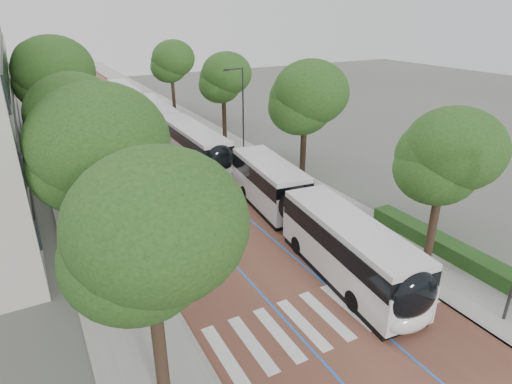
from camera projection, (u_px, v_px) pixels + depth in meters
ground at (337, 330)px, 18.17m from camera, size 160.00×160.00×0.00m
road at (123, 125)px, 50.45m from camera, size 11.00×140.00×0.02m
sidewalk_left at (54, 133)px, 47.13m from camera, size 4.00×140.00×0.12m
sidewalk_right at (184, 117)px, 53.73m from camera, size 4.00×140.00×0.12m
kerb_left at (72, 130)px, 47.97m from camera, size 0.20×140.00×0.14m
kerb_right at (169, 119)px, 52.90m from camera, size 0.20×140.00×0.14m
zebra_crossing at (326, 315)px, 19.06m from camera, size 10.55×3.60×0.01m
lane_line_left at (109, 126)px, 49.74m from camera, size 0.12×126.00×0.01m
lane_line_right at (137, 123)px, 51.15m from camera, size 0.12×126.00×0.01m
hedge at (478, 264)px, 21.98m from camera, size 1.20×14.00×0.80m
streetlight_far at (241, 107)px, 36.95m from camera, size 1.82×0.20×8.00m
lamp_post_left at (135, 202)px, 20.32m from camera, size 0.14×0.14×8.00m
trees_left at (57, 94)px, 32.83m from camera, size 6.34×60.46×10.22m
trees_right at (245, 87)px, 37.95m from camera, size 5.44×47.14×8.90m
lead_bus at (310, 218)px, 24.36m from camera, size 4.33×18.55×3.20m
bus_queued_0 at (195, 146)px, 37.25m from camera, size 2.58×12.41×3.20m
bus_queued_1 at (156, 117)px, 47.09m from camera, size 3.12×12.51×3.20m
bus_queued_2 at (125, 97)px, 58.05m from camera, size 2.98×12.48×3.20m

